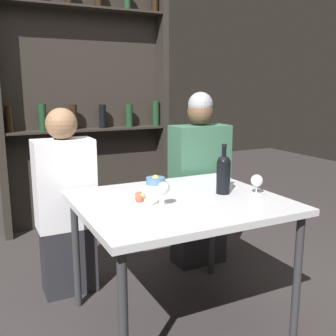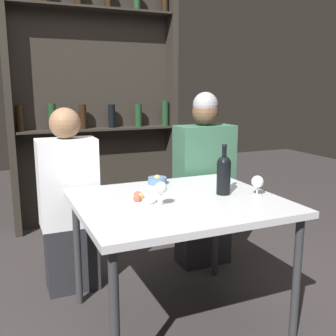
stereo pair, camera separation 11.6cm
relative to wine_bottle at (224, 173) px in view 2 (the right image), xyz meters
name	(u,v)px [view 2 (the right image)]	position (x,y,z in m)	size (l,w,h in m)	color
ground_plane	(178,320)	(-0.28, 0.01, -0.87)	(10.00, 10.00, 0.00)	#332D2D
dining_table	(178,210)	(-0.28, 0.01, -0.19)	(1.11, 0.96, 0.74)	silver
wine_rack_wall	(96,106)	(-0.28, 1.91, 0.31)	(1.63, 0.21, 2.32)	#28231E
wine_bottle	(224,173)	(0.00, 0.00, 0.00)	(0.08, 0.08, 0.29)	black
wine_glass_0	(161,189)	(-0.42, -0.07, -0.03)	(0.06, 0.06, 0.13)	silver
wine_glass_1	(257,182)	(0.17, -0.10, -0.05)	(0.07, 0.07, 0.12)	silver
food_plate_0	(138,199)	(-0.50, 0.06, -0.11)	(0.21, 0.21, 0.05)	silver
snack_bowl	(157,180)	(-0.26, 0.38, -0.10)	(0.12, 0.12, 0.06)	#4C7299
seated_person_left	(69,206)	(-0.78, 0.64, -0.29)	(0.37, 0.22, 1.23)	#26262B
seated_person_right	(204,184)	(0.23, 0.64, -0.24)	(0.43, 0.22, 1.32)	#26262B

